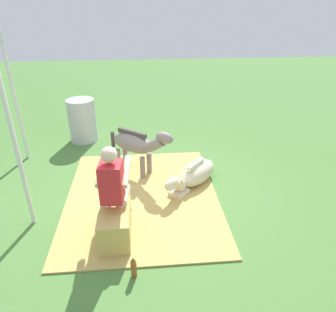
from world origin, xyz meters
TOP-DOWN VIEW (x-y plane):
  - ground_plane at (0.00, 0.00)m, footprint 24.00×24.00m
  - hay_patch at (-0.07, 0.18)m, footprint 2.98×2.41m
  - hay_bale at (-0.99, 0.55)m, footprint 0.73×0.40m
  - person_seated at (-0.83, 0.54)m, footprint 0.69×0.46m
  - pony_standing at (0.72, 0.25)m, footprint 0.96×1.14m
  - pony_lying at (0.25, -0.71)m, footprint 1.17×1.11m
  - soda_bottle at (-1.67, 0.30)m, footprint 0.07×0.07m
  - water_barrel at (2.31, 1.44)m, footprint 0.59×0.59m
  - tent_pole_left at (-0.56, 1.75)m, footprint 0.06×0.06m
  - tent_pole_right at (1.53, 2.45)m, footprint 0.06×0.06m

SIDE VIEW (x-z plane):
  - ground_plane at x=0.00m, z-range 0.00..0.00m
  - hay_patch at x=-0.07m, z-range 0.00..0.02m
  - soda_bottle at x=-1.67m, z-range 0.00..0.28m
  - pony_lying at x=0.25m, z-range -0.02..0.40m
  - hay_bale at x=-0.99m, z-range 0.00..0.45m
  - water_barrel at x=2.31m, z-range 0.00..0.94m
  - pony_standing at x=0.72m, z-range 0.11..1.06m
  - person_seated at x=-0.83m, z-range 0.07..1.40m
  - tent_pole_left at x=-0.56m, z-range 0.00..2.59m
  - tent_pole_right at x=1.53m, z-range 0.00..2.59m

